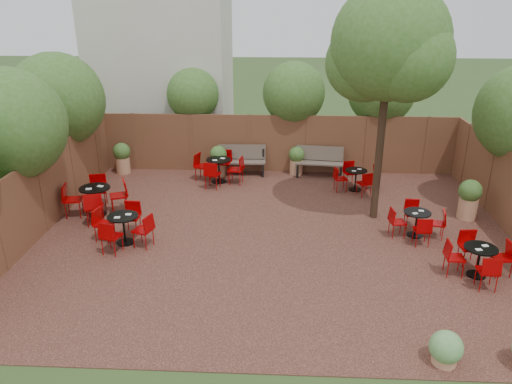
{
  "coord_description": "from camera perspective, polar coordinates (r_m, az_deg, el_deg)",
  "views": [
    {
      "loc": [
        0.05,
        -11.31,
        5.7
      ],
      "look_at": [
        -0.54,
        0.5,
        1.0
      ],
      "focal_mm": 34.54,
      "sensor_mm": 36.0,
      "label": 1
    }
  ],
  "objects": [
    {
      "name": "ground",
      "position": [
        12.67,
        2.34,
        -5.09
      ],
      "size": [
        80.0,
        80.0,
        0.0
      ],
      "primitive_type": "plane",
      "color": "#354F23",
      "rests_on": "ground"
    },
    {
      "name": "courtyard_paving",
      "position": [
        12.66,
        2.34,
        -5.05
      ],
      "size": [
        12.0,
        10.0,
        0.02
      ],
      "primitive_type": "cube",
      "color": "#341915",
      "rests_on": "ground"
    },
    {
      "name": "fence_back",
      "position": [
        16.97,
        2.59,
        5.58
      ],
      "size": [
        12.0,
        0.08,
        2.0
      ],
      "primitive_type": "cube",
      "color": "brown",
      "rests_on": "ground"
    },
    {
      "name": "fence_left",
      "position": [
        13.66,
        -23.64,
        -0.35
      ],
      "size": [
        0.08,
        10.0,
        2.0
      ],
      "primitive_type": "cube",
      "color": "brown",
      "rests_on": "ground"
    },
    {
      "name": "neighbour_building",
      "position": [
        19.91,
        -10.81,
        16.42
      ],
      "size": [
        5.0,
        4.0,
        8.0
      ],
      "primitive_type": "cube",
      "color": "beige",
      "rests_on": "ground"
    },
    {
      "name": "overhang_foliage",
      "position": [
        14.1,
        -5.6,
        9.52
      ],
      "size": [
        15.93,
        10.56,
        2.8
      ],
      "color": "#355E1E",
      "rests_on": "ground"
    },
    {
      "name": "courtyard_tree",
      "position": [
        12.88,
        15.14,
        15.6
      ],
      "size": [
        2.96,
        2.89,
        6.11
      ],
      "rotation": [
        0.0,
        0.0,
        -0.23
      ],
      "color": "black",
      "rests_on": "courtyard_paving"
    },
    {
      "name": "park_bench_left",
      "position": [
        16.81,
        -1.68,
        3.77
      ],
      "size": [
        1.64,
        0.58,
        1.0
      ],
      "rotation": [
        0.0,
        0.0,
        0.03
      ],
      "color": "brown",
      "rests_on": "courtyard_paving"
    },
    {
      "name": "park_bench_right",
      "position": [
        16.81,
        7.38,
        3.58
      ],
      "size": [
        1.65,
        0.71,
        0.99
      ],
      "rotation": [
        0.0,
        0.0,
        -0.12
      ],
      "color": "brown",
      "rests_on": "courtyard_paving"
    },
    {
      "name": "bistro_tables",
      "position": [
        13.51,
        -1.18,
        -1.19
      ],
      "size": [
        10.99,
        7.1,
        0.95
      ],
      "color": "black",
      "rests_on": "courtyard_paving"
    },
    {
      "name": "planters",
      "position": [
        15.75,
        1.73,
        2.74
      ],
      "size": [
        11.15,
        3.95,
        1.11
      ],
      "color": "tan",
      "rests_on": "courtyard_paving"
    }
  ]
}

